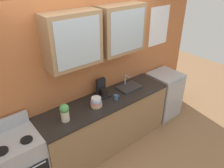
{
  "coord_description": "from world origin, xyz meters",
  "views": [
    {
      "loc": [
        -1.77,
        -2.34,
        2.86
      ],
      "look_at": [
        0.12,
        0.0,
        1.19
      ],
      "focal_mm": 35.33,
      "sensor_mm": 36.0,
      "label": 1
    }
  ],
  "objects_px": {
    "bowl_stack": "(96,102)",
    "stove_range": "(19,167)",
    "dishwasher": "(163,94)",
    "cup_near_sink": "(116,97)",
    "sink_faucet": "(129,87)",
    "coffee_maker": "(102,90)",
    "vase": "(65,112)"
  },
  "relations": [
    {
      "from": "bowl_stack",
      "to": "stove_range",
      "type": "bearing_deg",
      "value": 178.22
    },
    {
      "from": "stove_range",
      "to": "dishwasher",
      "type": "xyz_separation_m",
      "value": [
        2.95,
        -0.0,
        -0.01
      ]
    },
    {
      "from": "cup_near_sink",
      "to": "dishwasher",
      "type": "bearing_deg",
      "value": 3.63
    },
    {
      "from": "cup_near_sink",
      "to": "dishwasher",
      "type": "height_order",
      "value": "cup_near_sink"
    },
    {
      "from": "sink_faucet",
      "to": "cup_near_sink",
      "type": "relative_size",
      "value": 3.92
    },
    {
      "from": "cup_near_sink",
      "to": "coffee_maker",
      "type": "bearing_deg",
      "value": 111.17
    },
    {
      "from": "stove_range",
      "to": "vase",
      "type": "relative_size",
      "value": 4.18
    },
    {
      "from": "cup_near_sink",
      "to": "dishwasher",
      "type": "xyz_separation_m",
      "value": [
        1.35,
        0.09,
        -0.51
      ]
    },
    {
      "from": "vase",
      "to": "dishwasher",
      "type": "height_order",
      "value": "vase"
    },
    {
      "from": "sink_faucet",
      "to": "coffee_maker",
      "type": "distance_m",
      "value": 0.52
    },
    {
      "from": "stove_range",
      "to": "coffee_maker",
      "type": "height_order",
      "value": "coffee_maker"
    },
    {
      "from": "bowl_stack",
      "to": "cup_near_sink",
      "type": "bearing_deg",
      "value": -8.23
    },
    {
      "from": "vase",
      "to": "coffee_maker",
      "type": "height_order",
      "value": "coffee_maker"
    },
    {
      "from": "sink_faucet",
      "to": "cup_near_sink",
      "type": "bearing_deg",
      "value": -160.7
    },
    {
      "from": "cup_near_sink",
      "to": "coffee_maker",
      "type": "distance_m",
      "value": 0.27
    },
    {
      "from": "vase",
      "to": "coffee_maker",
      "type": "relative_size",
      "value": 0.92
    },
    {
      "from": "sink_faucet",
      "to": "coffee_maker",
      "type": "bearing_deg",
      "value": 169.0
    },
    {
      "from": "vase",
      "to": "cup_near_sink",
      "type": "relative_size",
      "value": 2.6
    },
    {
      "from": "stove_range",
      "to": "bowl_stack",
      "type": "bearing_deg",
      "value": -1.78
    },
    {
      "from": "bowl_stack",
      "to": "coffee_maker",
      "type": "bearing_deg",
      "value": 36.57
    },
    {
      "from": "bowl_stack",
      "to": "cup_near_sink",
      "type": "distance_m",
      "value": 0.36
    },
    {
      "from": "bowl_stack",
      "to": "vase",
      "type": "xyz_separation_m",
      "value": [
        -0.53,
        -0.02,
        0.07
      ]
    },
    {
      "from": "stove_range",
      "to": "vase",
      "type": "distance_m",
      "value": 0.94
    },
    {
      "from": "stove_range",
      "to": "sink_faucet",
      "type": "xyz_separation_m",
      "value": [
        2.01,
        0.05,
        0.48
      ]
    },
    {
      "from": "bowl_stack",
      "to": "cup_near_sink",
      "type": "height_order",
      "value": "bowl_stack"
    },
    {
      "from": "dishwasher",
      "to": "coffee_maker",
      "type": "xyz_separation_m",
      "value": [
        -1.44,
        0.16,
        0.58
      ]
    },
    {
      "from": "sink_faucet",
      "to": "bowl_stack",
      "type": "distance_m",
      "value": 0.77
    },
    {
      "from": "vase",
      "to": "cup_near_sink",
      "type": "distance_m",
      "value": 0.89
    },
    {
      "from": "vase",
      "to": "dishwasher",
      "type": "xyz_separation_m",
      "value": [
        2.23,
        0.05,
        -0.61
      ]
    },
    {
      "from": "coffee_maker",
      "to": "cup_near_sink",
      "type": "bearing_deg",
      "value": -68.83
    },
    {
      "from": "bowl_stack",
      "to": "cup_near_sink",
      "type": "relative_size",
      "value": 1.76
    },
    {
      "from": "cup_near_sink",
      "to": "coffee_maker",
      "type": "xyz_separation_m",
      "value": [
        -0.09,
        0.24,
        0.07
      ]
    }
  ]
}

